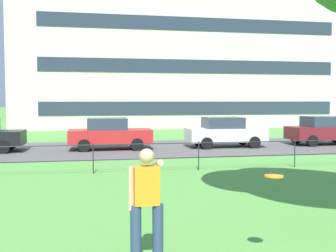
# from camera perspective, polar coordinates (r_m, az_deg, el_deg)

# --- Properties ---
(street_strip) EXTENTS (80.00, 7.70, 0.01)m
(street_strip) POSITION_cam_1_polar(r_m,az_deg,el_deg) (20.40, -5.46, -3.16)
(street_strip) COLOR #565454
(street_strip) RESTS_ON ground
(park_fence) EXTENTS (32.11, 0.04, 1.00)m
(park_fence) POSITION_cam_1_polar(r_m,az_deg,el_deg) (13.69, -2.93, -3.69)
(park_fence) COLOR #232328
(park_fence) RESTS_ON ground
(person_thrower) EXTENTS (0.54, 0.75, 1.72)m
(person_thrower) POSITION_cam_1_polar(r_m,az_deg,el_deg) (5.99, -3.01, -10.68)
(person_thrower) COLOR navy
(person_thrower) RESTS_ON ground
(frisbee) EXTENTS (0.36, 0.36, 0.03)m
(frisbee) POSITION_cam_1_polar(r_m,az_deg,el_deg) (6.12, 14.59, -6.79)
(frisbee) COLOR orange
(car_red_right) EXTENTS (4.01, 1.83, 1.54)m
(car_red_right) POSITION_cam_1_polar(r_m,az_deg,el_deg) (20.13, -8.19, -1.05)
(car_red_right) COLOR red
(car_red_right) RESTS_ON ground
(car_white_far_right) EXTENTS (4.01, 1.82, 1.54)m
(car_white_far_right) POSITION_cam_1_polar(r_m,az_deg,el_deg) (21.15, 7.95, -0.83)
(car_white_far_right) COLOR silver
(car_white_far_right) RESTS_ON ground
(car_maroon_far_left) EXTENTS (4.04, 1.89, 1.54)m
(car_maroon_far_left) POSITION_cam_1_polar(r_m,az_deg,el_deg) (23.70, 20.99, -0.56)
(car_maroon_far_left) COLOR maroon
(car_maroon_far_left) RESTS_ON ground
(apartment_building_background) EXTENTS (30.07, 13.70, 17.82)m
(apartment_building_background) POSITION_cam_1_polar(r_m,az_deg,el_deg) (41.33, 1.29, 12.69)
(apartment_building_background) COLOR beige
(apartment_building_background) RESTS_ON ground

